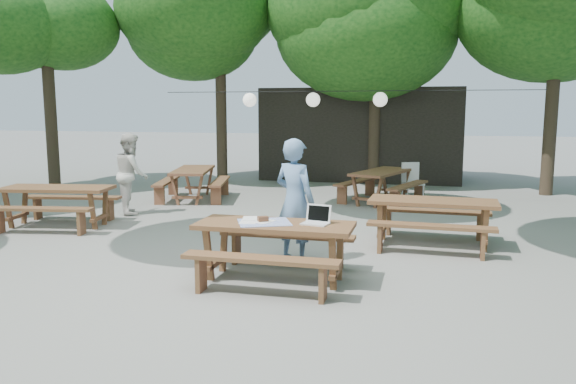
% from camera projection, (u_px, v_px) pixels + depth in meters
% --- Properties ---
extents(ground, '(80.00, 80.00, 0.00)m').
position_uv_depth(ground, '(242.00, 263.00, 8.03)').
color(ground, slate).
rests_on(ground, ground).
extents(pavilion, '(6.00, 3.00, 2.80)m').
position_uv_depth(pavilion, '(363.00, 134.00, 17.78)').
color(pavilion, black).
rests_on(pavilion, ground).
extents(main_picnic_table, '(2.00, 1.58, 0.75)m').
position_uv_depth(main_picnic_table, '(275.00, 251.00, 7.21)').
color(main_picnic_table, brown).
rests_on(main_picnic_table, ground).
extents(picnic_table_nw, '(2.13, 1.87, 0.75)m').
position_uv_depth(picnic_table_nw, '(57.00, 206.00, 10.49)').
color(picnic_table_nw, brown).
rests_on(picnic_table_nw, ground).
extents(picnic_table_ne, '(2.03, 1.65, 0.75)m').
position_uv_depth(picnic_table_ne, '(432.00, 222.00, 9.02)').
color(picnic_table_ne, brown).
rests_on(picnic_table_ne, ground).
extents(picnic_table_far_w, '(1.98, 2.22, 0.75)m').
position_uv_depth(picnic_table_far_w, '(193.00, 184.00, 13.57)').
color(picnic_table_far_w, brown).
rests_on(picnic_table_far_w, ground).
extents(picnic_table_far_e, '(2.12, 2.32, 0.75)m').
position_uv_depth(picnic_table_far_e, '(382.00, 186.00, 13.18)').
color(picnic_table_far_e, brown).
rests_on(picnic_table_far_e, ground).
extents(woman, '(0.77, 0.66, 1.78)m').
position_uv_depth(woman, '(295.00, 201.00, 8.02)').
color(woman, '#6A91C2').
rests_on(woman, ground).
extents(second_person, '(0.99, 1.04, 1.69)m').
position_uv_depth(second_person, '(131.00, 174.00, 11.75)').
color(second_person, silver).
rests_on(second_person, ground).
extents(plastic_chair, '(0.58, 0.58, 0.90)m').
position_uv_depth(plastic_chair, '(412.00, 190.00, 13.52)').
color(plastic_chair, white).
rests_on(plastic_chair, ground).
extents(laptop, '(0.37, 0.32, 0.24)m').
position_uv_depth(laptop, '(317.00, 219.00, 7.11)').
color(laptop, white).
rests_on(laptop, main_picnic_table).
extents(tabletop_clutter, '(0.82, 0.77, 0.08)m').
position_uv_depth(tabletop_clutter, '(263.00, 221.00, 7.20)').
color(tabletop_clutter, '#3552B6').
rests_on(tabletop_clutter, main_picnic_table).
extents(paper_lanterns, '(9.00, 0.34, 0.38)m').
position_uv_depth(paper_lanterns, '(314.00, 100.00, 13.48)').
color(paper_lanterns, black).
rests_on(paper_lanterns, ground).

